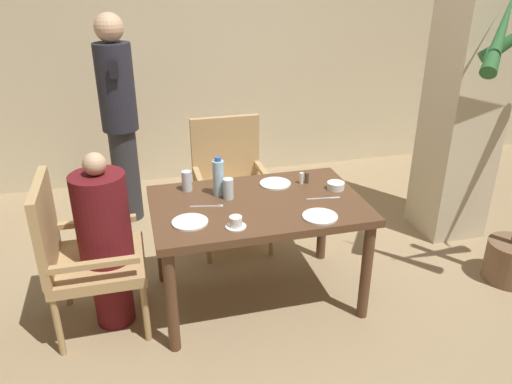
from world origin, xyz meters
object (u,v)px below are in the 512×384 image
plate_dessert_center (275,184)px  teacup_with_saucer (236,223)px  chair_left_side (80,252)px  chair_far_side (230,178)px  water_bottle (218,178)px  plate_main_right (320,216)px  plate_main_left (190,222)px  glass_tall_near (187,181)px  bowl_small (336,186)px  glass_tall_mid (228,189)px  diner_in_left_chair (106,240)px  standing_host (119,115)px

plate_dessert_center → teacup_with_saucer: size_ratio=1.76×
chair_left_side → chair_far_side: 1.40m
water_bottle → plate_main_right: bearing=-41.5°
plate_main_right → plate_dessert_center: 0.55m
chair_far_side → teacup_with_saucer: bearing=-100.2°
plate_main_left → glass_tall_near: (0.05, 0.46, 0.06)m
bowl_small → chair_far_side: bearing=124.7°
water_bottle → glass_tall_mid: size_ratio=1.94×
chair_left_side → bowl_small: bearing=2.1°
chair_left_side → plate_main_right: bearing=-11.9°
chair_left_side → glass_tall_mid: chair_left_side is taller
plate_main_left → plate_dessert_center: bearing=32.5°
plate_main_left → glass_tall_near: glass_tall_near is taller
plate_main_right → plate_dessert_center: same height
plate_main_right → plate_dessert_center: bearing=102.5°
chair_left_side → water_bottle: chair_left_side is taller
plate_main_left → plate_dessert_center: (0.64, 0.41, 0.00)m
diner_in_left_chair → plate_main_left: 0.54m
plate_main_left → teacup_with_saucer: (0.25, -0.12, 0.02)m
plate_main_left → glass_tall_mid: (0.29, 0.27, 0.06)m
chair_left_side → glass_tall_mid: bearing=6.0°
standing_host → teacup_with_saucer: (0.60, -1.74, -0.19)m
chair_left_side → teacup_with_saucer: (0.89, -0.29, 0.22)m
chair_left_side → teacup_with_saucer: chair_left_side is taller
chair_left_side → glass_tall_mid: (0.93, 0.10, 0.26)m
glass_tall_mid → teacup_with_saucer: bearing=-95.6°
chair_far_side → glass_tall_mid: size_ratio=7.37×
standing_host → bowl_small: size_ratio=15.29×
plate_dessert_center → plate_main_right: bearing=-77.5°
standing_host → glass_tall_mid: standing_host is taller
plate_main_left → plate_dessert_center: size_ratio=1.00×
bowl_small → water_bottle: (-0.77, 0.10, 0.10)m
bowl_small → glass_tall_near: (-0.96, 0.23, 0.04)m
plate_main_right → plate_main_left: bearing=170.6°
chair_far_side → glass_tall_mid: bearing=-102.4°
plate_main_right → water_bottle: water_bottle is taller
bowl_small → teacup_with_saucer: bearing=-155.4°
plate_main_left → diner_in_left_chair: bearing=160.8°
chair_far_side → teacup_with_saucer: (-0.21, -1.15, 0.22)m
diner_in_left_chair → plate_main_right: size_ratio=5.42×
water_bottle → bowl_small: bearing=-7.7°
plate_main_left → water_bottle: (0.24, 0.34, 0.12)m
chair_far_side → plate_dessert_center: bearing=-73.4°
chair_left_side → chair_far_side: (1.10, 0.86, 0.00)m
chair_far_side → teacup_with_saucer: 1.19m
plate_dessert_center → glass_tall_near: (-0.59, 0.06, 0.06)m
diner_in_left_chair → standing_host: size_ratio=0.65×
plate_dessert_center → chair_far_side: bearing=106.6°
plate_main_left → teacup_with_saucer: bearing=-25.3°
plate_dessert_center → glass_tall_near: size_ratio=1.56×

